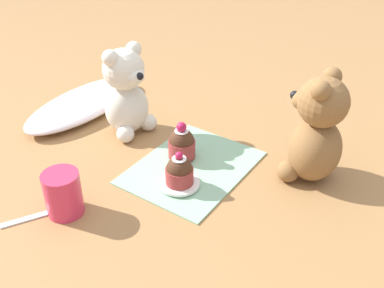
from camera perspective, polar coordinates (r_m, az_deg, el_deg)
ground_plane at (r=0.88m, az=0.00°, el=-3.07°), size 4.00×4.00×0.00m
knitted_placemat at (r=0.87m, az=0.00°, el=-2.91°), size 0.25×0.20×0.01m
tulle_cloth at (r=1.09m, az=-13.53°, el=5.07°), size 0.33×0.14×0.04m
teddy_bear_cream at (r=0.96m, az=-8.33°, el=6.45°), size 0.11×0.11×0.20m
teddy_bear_tan at (r=0.83m, az=15.48°, el=1.47°), size 0.11×0.11×0.21m
cupcake_near_cream_bear at (r=0.88m, az=-1.32°, el=0.03°), size 0.05×0.05×0.08m
saucer_plate at (r=0.82m, az=-1.59°, el=-5.00°), size 0.07×0.07×0.01m
cupcake_near_tan_bear at (r=0.81m, az=-1.62°, el=-3.49°), size 0.05×0.05×0.07m
juice_glass at (r=0.78m, az=-16.05°, el=-6.07°), size 0.06×0.06×0.08m
teaspoon at (r=0.81m, az=-18.46°, el=-8.40°), size 0.12×0.08×0.01m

